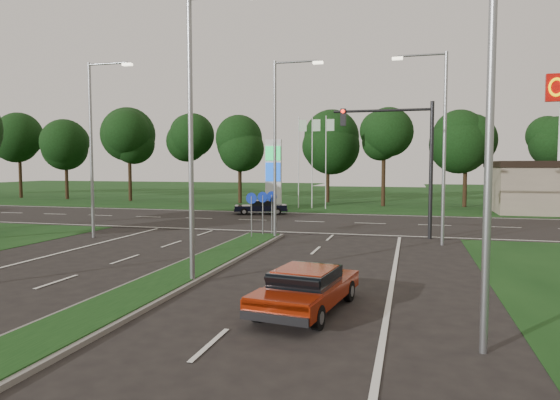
# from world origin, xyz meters

# --- Properties ---
(ground) EXTENTS (160.00, 160.00, 0.00)m
(ground) POSITION_xyz_m (0.00, 0.00, 0.00)
(ground) COLOR black
(ground) RESTS_ON ground
(verge_far) EXTENTS (160.00, 50.00, 0.02)m
(verge_far) POSITION_xyz_m (0.00, 55.00, 0.00)
(verge_far) COLOR #123411
(verge_far) RESTS_ON ground
(cross_road) EXTENTS (160.00, 12.00, 0.02)m
(cross_road) POSITION_xyz_m (0.00, 24.00, 0.00)
(cross_road) COLOR black
(cross_road) RESTS_ON ground
(median_kerb) EXTENTS (2.00, 26.00, 0.12)m
(median_kerb) POSITION_xyz_m (0.00, 4.00, 0.06)
(median_kerb) COLOR slate
(median_kerb) RESTS_ON ground
(streetlight_median_near) EXTENTS (2.53, 0.22, 9.00)m
(streetlight_median_near) POSITION_xyz_m (1.00, 6.00, 5.08)
(streetlight_median_near) COLOR gray
(streetlight_median_near) RESTS_ON ground
(streetlight_median_far) EXTENTS (2.53, 0.22, 9.00)m
(streetlight_median_far) POSITION_xyz_m (1.00, 16.00, 5.08)
(streetlight_median_far) COLOR gray
(streetlight_median_far) RESTS_ON ground
(streetlight_left_far) EXTENTS (2.53, 0.22, 9.00)m
(streetlight_left_far) POSITION_xyz_m (-8.30, 14.00, 5.08)
(streetlight_left_far) COLOR gray
(streetlight_left_far) RESTS_ON ground
(streetlight_right_far) EXTENTS (2.53, 0.22, 9.00)m
(streetlight_right_far) POSITION_xyz_m (8.80, 16.00, 5.08)
(streetlight_right_far) COLOR gray
(streetlight_right_far) RESTS_ON ground
(streetlight_right_near) EXTENTS (2.53, 0.22, 9.00)m
(streetlight_right_near) POSITION_xyz_m (8.80, 2.00, 5.08)
(streetlight_right_near) COLOR gray
(streetlight_right_near) RESTS_ON ground
(traffic_signal) EXTENTS (5.10, 0.42, 7.00)m
(traffic_signal) POSITION_xyz_m (7.19, 18.00, 4.65)
(traffic_signal) COLOR black
(traffic_signal) RESTS_ON ground
(median_signs) EXTENTS (1.16, 1.76, 2.38)m
(median_signs) POSITION_xyz_m (0.00, 16.40, 1.71)
(median_signs) COLOR gray
(median_signs) RESTS_ON ground
(gas_pylon) EXTENTS (5.80, 1.26, 8.00)m
(gas_pylon) POSITION_xyz_m (-3.79, 33.05, 3.20)
(gas_pylon) COLOR silver
(gas_pylon) RESTS_ON ground
(treeline_far) EXTENTS (6.00, 6.00, 9.90)m
(treeline_far) POSITION_xyz_m (0.10, 39.93, 6.83)
(treeline_far) COLOR black
(treeline_far) RESTS_ON ground
(red_sedan) EXTENTS (2.29, 4.34, 1.14)m
(red_sedan) POSITION_xyz_m (4.96, 3.92, 0.61)
(red_sedan) COLOR maroon
(red_sedan) RESTS_ON ground
(navy_sedan) EXTENTS (4.24, 2.75, 1.08)m
(navy_sedan) POSITION_xyz_m (-3.61, 28.01, 0.58)
(navy_sedan) COLOR black
(navy_sedan) RESTS_ON ground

